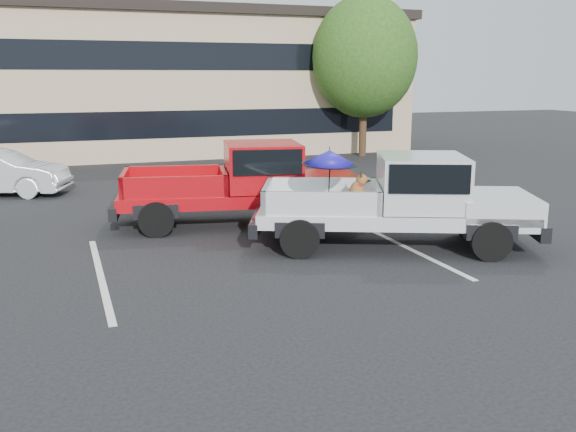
{
  "coord_description": "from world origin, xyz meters",
  "views": [
    {
      "loc": [
        -3.55,
        -9.22,
        3.42
      ],
      "look_at": [
        -0.27,
        -0.12,
        1.3
      ],
      "focal_mm": 40.0,
      "sensor_mm": 36.0,
      "label": 1
    }
  ],
  "objects_px": {
    "tree_back": "(244,57)",
    "red_pickup": "(255,180)",
    "silver_pickup": "(409,196)",
    "tree_right": "(365,57)"
  },
  "relations": [
    {
      "from": "tree_back",
      "to": "red_pickup",
      "type": "bearing_deg",
      "value": -105.41
    },
    {
      "from": "silver_pickup",
      "to": "red_pickup",
      "type": "height_order",
      "value": "silver_pickup"
    },
    {
      "from": "red_pickup",
      "to": "tree_back",
      "type": "bearing_deg",
      "value": 85.14
    },
    {
      "from": "tree_right",
      "to": "tree_back",
      "type": "height_order",
      "value": "tree_back"
    },
    {
      "from": "tree_right",
      "to": "tree_back",
      "type": "relative_size",
      "value": 0.95
    },
    {
      "from": "silver_pickup",
      "to": "tree_right",
      "type": "bearing_deg",
      "value": 90.0
    },
    {
      "from": "tree_back",
      "to": "red_pickup",
      "type": "distance_m",
      "value": 20.02
    },
    {
      "from": "silver_pickup",
      "to": "red_pickup",
      "type": "bearing_deg",
      "value": 149.31
    },
    {
      "from": "tree_right",
      "to": "silver_pickup",
      "type": "relative_size",
      "value": 1.13
    },
    {
      "from": "tree_back",
      "to": "silver_pickup",
      "type": "bearing_deg",
      "value": -97.61
    }
  ]
}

